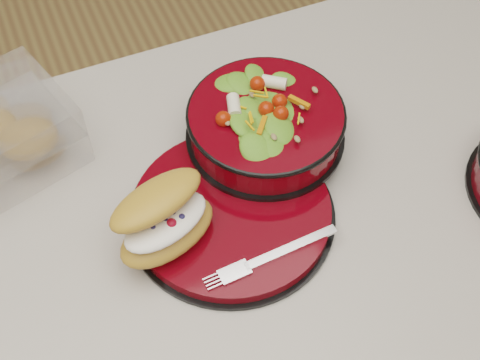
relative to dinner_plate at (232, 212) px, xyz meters
name	(u,v)px	position (x,y,z in m)	size (l,w,h in m)	color
dinner_plate	(232,212)	(0.00, 0.00, 0.00)	(0.26, 0.26, 0.02)	black
salad_bowl	(266,120)	(0.08, 0.09, 0.04)	(0.21, 0.21, 0.09)	black
croissant	(164,219)	(-0.09, -0.01, 0.05)	(0.14, 0.12, 0.07)	#C58A3C
fork	(274,255)	(0.02, -0.08, 0.01)	(0.15, 0.02, 0.00)	silver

